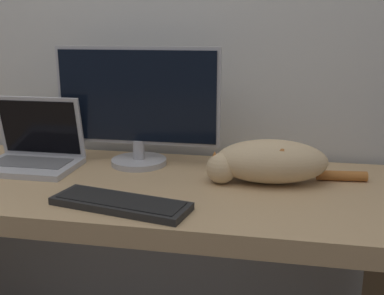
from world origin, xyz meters
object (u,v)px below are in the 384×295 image
at_px(monitor, 137,105).
at_px(external_keyboard, 120,203).
at_px(cat, 269,161).
at_px(laptop, 33,153).

relative_size(monitor, external_keyboard, 1.44).
xyz_separation_m(external_keyboard, cat, (0.39, 0.28, 0.06)).
relative_size(monitor, laptop, 1.80).
bearing_deg(monitor, external_keyboard, -80.00).
bearing_deg(external_keyboard, cat, 47.80).
distance_m(laptop, cat, 0.81).
xyz_separation_m(laptop, cat, (0.81, -0.01, 0.02)).
height_order(external_keyboard, cat, cat).
distance_m(monitor, laptop, 0.40).
bearing_deg(monitor, cat, -13.38).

